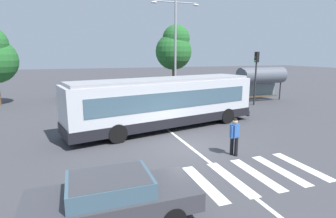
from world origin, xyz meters
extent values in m
plane|color=#3D3D42|center=(0.00, 0.00, 0.00)|extent=(160.00, 160.00, 0.00)
cylinder|color=black|center=(3.70, 5.89, 0.50)|extent=(1.04, 0.50, 1.00)
cylinder|color=black|center=(4.20, 3.59, 0.50)|extent=(1.04, 0.50, 1.00)
cylinder|color=black|center=(-3.70, 4.29, 0.50)|extent=(1.04, 0.50, 1.00)
cylinder|color=black|center=(-3.20, 2.00, 0.50)|extent=(1.04, 0.50, 1.00)
cube|color=silver|center=(0.02, 3.89, 1.62)|extent=(12.10, 4.99, 2.55)
cube|color=black|center=(0.02, 3.89, 0.62)|extent=(12.22, 5.04, 0.55)
cube|color=#3D5666|center=(0.02, 3.89, 1.93)|extent=(10.72, 4.74, 0.96)
cube|color=#3D5666|center=(5.80, 5.14, 1.83)|extent=(0.51, 2.20, 1.63)
cube|color=black|center=(5.80, 5.14, 2.72)|extent=(0.47, 1.91, 0.28)
cube|color=#99999E|center=(0.02, 3.89, 2.98)|extent=(11.60, 4.69, 0.16)
cube|color=#28282B|center=(5.92, 5.17, 0.43)|extent=(0.66, 2.52, 0.36)
cylinder|color=black|center=(1.40, -1.34, 0.42)|extent=(0.16, 0.16, 0.85)
cylinder|color=black|center=(1.50, -1.54, 0.42)|extent=(0.16, 0.16, 0.85)
cube|color=#2D569E|center=(1.45, -1.44, 1.15)|extent=(0.47, 0.40, 0.60)
cylinder|color=#2D569E|center=(1.23, -1.54, 1.12)|extent=(0.10, 0.10, 0.55)
cylinder|color=#2D569E|center=(1.67, -1.34, 1.12)|extent=(0.10, 0.10, 0.55)
sphere|color=tan|center=(1.45, -1.44, 1.56)|extent=(0.22, 0.22, 0.22)
sphere|color=black|center=(1.45, -1.44, 1.63)|extent=(0.19, 0.19, 0.19)
cylinder|color=black|center=(-2.94, -3.75, 0.32)|extent=(0.64, 0.20, 0.64)
cylinder|color=black|center=(-5.73, -3.74, 0.32)|extent=(0.64, 0.20, 0.64)
cube|color=#38383D|center=(-4.33, -4.59, 0.64)|extent=(4.51, 1.84, 0.52)
cube|color=#3D5666|center=(-4.42, -4.59, 1.12)|extent=(2.17, 1.61, 0.44)
cube|color=#38383D|center=(-4.42, -4.59, 1.30)|extent=(1.99, 1.54, 0.09)
cylinder|color=black|center=(-6.51, 18.51, 0.32)|extent=(0.26, 0.66, 0.64)
cylinder|color=black|center=(-4.84, 18.67, 0.32)|extent=(0.26, 0.66, 0.64)
cylinder|color=black|center=(-6.25, 15.73, 0.32)|extent=(0.26, 0.66, 0.64)
cylinder|color=black|center=(-4.58, 15.89, 0.32)|extent=(0.26, 0.66, 0.64)
cube|color=#38383D|center=(-5.55, 17.20, 0.64)|extent=(2.23, 4.65, 0.52)
cube|color=#3D5666|center=(-5.54, 17.11, 1.12)|extent=(1.80, 2.30, 0.44)
cube|color=#38383D|center=(-5.54, 17.11, 1.30)|extent=(1.71, 2.11, 0.09)
cylinder|color=black|center=(-3.64, 18.32, 0.32)|extent=(0.22, 0.65, 0.64)
cylinder|color=black|center=(-1.97, 18.39, 0.32)|extent=(0.22, 0.65, 0.64)
cylinder|color=black|center=(-3.53, 15.54, 0.32)|extent=(0.22, 0.65, 0.64)
cylinder|color=black|center=(-1.86, 15.60, 0.32)|extent=(0.22, 0.65, 0.64)
cube|color=#B7BABF|center=(-2.75, 16.96, 0.64)|extent=(1.99, 4.57, 0.52)
cube|color=#3D5666|center=(-2.75, 16.87, 1.12)|extent=(1.68, 2.22, 0.44)
cube|color=#B7BABF|center=(-2.75, 16.87, 1.30)|extent=(1.60, 2.04, 0.09)
cylinder|color=black|center=(-0.92, 18.02, 0.32)|extent=(0.24, 0.65, 0.64)
cylinder|color=black|center=(0.75, 18.12, 0.32)|extent=(0.24, 0.65, 0.64)
cylinder|color=black|center=(-0.76, 15.24, 0.32)|extent=(0.24, 0.65, 0.64)
cylinder|color=black|center=(0.91, 15.33, 0.32)|extent=(0.24, 0.65, 0.64)
cube|color=#C6B793|center=(-0.01, 16.68, 0.64)|extent=(2.07, 4.60, 0.52)
cube|color=#3D5666|center=(0.00, 16.59, 1.12)|extent=(1.72, 2.25, 0.44)
cube|color=#C6B793|center=(0.00, 16.59, 1.30)|extent=(1.64, 2.06, 0.09)
cylinder|color=black|center=(1.91, 18.04, 0.32)|extent=(0.22, 0.65, 0.64)
cylinder|color=black|center=(3.58, 18.09, 0.32)|extent=(0.22, 0.65, 0.64)
cylinder|color=black|center=(1.99, 15.25, 0.32)|extent=(0.22, 0.65, 0.64)
cylinder|color=black|center=(3.67, 15.30, 0.32)|extent=(0.22, 0.65, 0.64)
cube|color=#196B70|center=(2.79, 16.67, 0.64)|extent=(1.96, 4.55, 0.52)
cube|color=#3D5666|center=(2.79, 16.58, 1.12)|extent=(1.67, 2.21, 0.44)
cube|color=#196B70|center=(2.79, 16.58, 1.30)|extent=(1.59, 2.03, 0.09)
cylinder|color=black|center=(4.25, 18.26, 0.32)|extent=(0.26, 0.66, 0.64)
cylinder|color=black|center=(5.92, 18.41, 0.32)|extent=(0.26, 0.66, 0.64)
cylinder|color=black|center=(4.51, 15.48, 0.32)|extent=(0.26, 0.66, 0.64)
cylinder|color=black|center=(6.18, 15.64, 0.32)|extent=(0.26, 0.66, 0.64)
cube|color=black|center=(5.22, 16.95, 0.64)|extent=(2.23, 4.65, 0.52)
cube|color=#3D5666|center=(5.23, 16.86, 1.12)|extent=(1.80, 2.30, 0.44)
cube|color=black|center=(5.23, 16.86, 1.30)|extent=(1.71, 2.11, 0.09)
cylinder|color=black|center=(7.00, 17.84, 0.32)|extent=(0.25, 0.65, 0.64)
cylinder|color=black|center=(8.67, 17.97, 0.32)|extent=(0.25, 0.65, 0.64)
cylinder|color=black|center=(7.21, 15.06, 0.32)|extent=(0.25, 0.65, 0.64)
cylinder|color=black|center=(8.88, 15.19, 0.32)|extent=(0.25, 0.65, 0.64)
cube|color=#AD1E1E|center=(7.94, 16.51, 0.64)|extent=(2.16, 4.63, 0.52)
cube|color=#3D5666|center=(7.95, 16.42, 1.12)|extent=(1.76, 2.28, 0.44)
cube|color=#AD1E1E|center=(7.95, 16.42, 1.30)|extent=(1.67, 2.09, 0.09)
cylinder|color=#28282B|center=(10.00, 8.44, 1.89)|extent=(0.14, 0.14, 3.78)
cube|color=black|center=(10.00, 8.44, 4.23)|extent=(0.28, 0.32, 0.90)
cylinder|color=#410907|center=(9.83, 8.44, 4.50)|extent=(0.04, 0.20, 0.20)
cylinder|color=#463707|center=(9.83, 8.44, 4.20)|extent=(0.04, 0.20, 0.20)
cylinder|color=green|center=(9.83, 8.44, 3.90)|extent=(0.04, 0.20, 0.20)
cylinder|color=#28282B|center=(9.57, 10.06, 1.15)|extent=(0.12, 0.12, 2.30)
cylinder|color=#28282B|center=(14.31, 10.06, 1.15)|extent=(0.12, 0.12, 2.30)
cube|color=slate|center=(11.94, 10.76, 1.26)|extent=(4.54, 0.04, 1.93)
cylinder|color=#515660|center=(11.94, 10.06, 2.48)|extent=(4.83, 1.54, 1.54)
cube|color=#4C3823|center=(11.94, 10.06, 0.45)|extent=(3.79, 0.36, 0.08)
cylinder|color=#939399|center=(3.94, 12.37, 4.59)|extent=(0.20, 0.20, 9.18)
cylinder|color=#939399|center=(4.95, 12.37, 9.03)|extent=(2.02, 0.10, 0.10)
ellipsoid|color=silver|center=(5.96, 12.37, 8.90)|extent=(0.60, 0.32, 0.20)
cylinder|color=#939399|center=(2.93, 12.37, 9.03)|extent=(2.02, 0.10, 0.10)
ellipsoid|color=silver|center=(1.92, 12.37, 8.90)|extent=(0.60, 0.32, 0.20)
cylinder|color=brown|center=(7.14, 21.30, 1.60)|extent=(0.36, 0.36, 3.21)
sphere|color=#236028|center=(7.14, 21.30, 4.81)|extent=(4.59, 4.59, 4.59)
sphere|color=#236028|center=(7.42, 21.12, 6.42)|extent=(3.44, 3.44, 3.44)
cube|color=silver|center=(-3.27, -3.40, 0.00)|extent=(0.45, 2.92, 0.01)
cube|color=silver|center=(-2.16, -3.40, 0.00)|extent=(0.45, 2.92, 0.01)
cube|color=silver|center=(-1.05, -3.40, 0.00)|extent=(0.45, 2.92, 0.01)
cube|color=silver|center=(0.06, -3.40, 0.00)|extent=(0.45, 2.92, 0.01)
cube|color=silver|center=(1.16, -3.40, 0.00)|extent=(0.45, 2.92, 0.01)
cube|color=silver|center=(2.27, -3.40, 0.00)|extent=(0.45, 2.92, 0.01)
cube|color=silver|center=(3.38, -3.40, 0.00)|extent=(0.45, 2.92, 0.01)
cube|color=silver|center=(0.04, 2.00, 0.00)|extent=(0.16, 24.00, 0.01)
camera|label=1|loc=(-5.13, -11.14, 4.45)|focal=28.49mm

